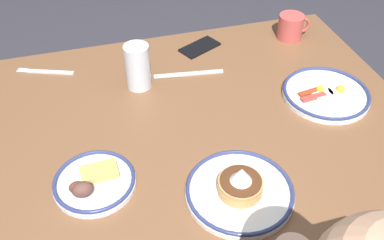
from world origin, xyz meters
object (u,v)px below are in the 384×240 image
object	(u,v)px
plate_far_companion	(94,182)
coffee_mug	(291,26)
drinking_glass	(138,69)
butter_knife	(188,74)
fork_near	(45,72)
plate_center_pancakes	(240,190)
plate_near_main	(326,93)
cell_phone	(200,47)

from	to	relation	value
plate_far_companion	coffee_mug	bearing A→B (deg)	-146.38
drinking_glass	butter_knife	size ratio (longest dim) A/B	0.63
plate_far_companion	fork_near	world-z (taller)	plate_far_companion
coffee_mug	fork_near	size ratio (longest dim) A/B	0.66
drinking_glass	butter_knife	xyz separation A→B (m)	(-0.17, -0.01, -0.06)
plate_center_pancakes	plate_near_main	bearing A→B (deg)	-143.89
drinking_glass	coffee_mug	bearing A→B (deg)	-166.70
fork_near	coffee_mug	bearing A→B (deg)	178.81
plate_far_companion	drinking_glass	world-z (taller)	drinking_glass
plate_near_main	drinking_glass	xyz separation A→B (m)	(0.54, -0.22, 0.05)
plate_far_companion	cell_phone	bearing A→B (deg)	-129.03
drinking_glass	cell_phone	xyz separation A→B (m)	(-0.25, -0.16, -0.06)
fork_near	plate_near_main	bearing A→B (deg)	155.83
drinking_glass	plate_center_pancakes	bearing A→B (deg)	106.75
coffee_mug	butter_knife	distance (m)	0.44
butter_knife	coffee_mug	bearing A→B (deg)	-163.59
butter_knife	plate_near_main	bearing A→B (deg)	148.61
plate_center_pancakes	butter_knife	xyz separation A→B (m)	(-0.02, -0.52, -0.02)
plate_far_companion	coffee_mug	xyz separation A→B (m)	(-0.78, -0.52, 0.03)
plate_near_main	plate_far_companion	xyz separation A→B (m)	(0.73, 0.16, 0.00)
plate_near_main	fork_near	world-z (taller)	plate_near_main
cell_phone	plate_far_companion	bearing A→B (deg)	24.93
plate_far_companion	coffee_mug	size ratio (longest dim) A/B	1.68
fork_near	plate_center_pancakes	bearing A→B (deg)	123.66
plate_near_main	cell_phone	distance (m)	0.48
plate_center_pancakes	butter_knife	world-z (taller)	plate_center_pancakes
drinking_glass	fork_near	bearing A→B (deg)	-28.73
plate_near_main	cell_phone	size ratio (longest dim) A/B	1.85
plate_center_pancakes	fork_near	world-z (taller)	plate_center_pancakes
coffee_mug	butter_knife	world-z (taller)	coffee_mug
coffee_mug	plate_near_main	bearing A→B (deg)	82.42
plate_near_main	coffee_mug	distance (m)	0.36
plate_center_pancakes	plate_far_companion	bearing A→B (deg)	-20.35
plate_far_companion	fork_near	xyz separation A→B (m)	(0.10, -0.54, -0.01)
cell_phone	butter_knife	distance (m)	0.17
plate_near_main	plate_center_pancakes	world-z (taller)	plate_center_pancakes
plate_center_pancakes	drinking_glass	world-z (taller)	drinking_glass
plate_near_main	fork_near	bearing A→B (deg)	-24.17
plate_center_pancakes	cell_phone	bearing A→B (deg)	-98.43
plate_center_pancakes	plate_far_companion	size ratio (longest dim) A/B	1.29
coffee_mug	plate_center_pancakes	bearing A→B (deg)	55.56
coffee_mug	cell_phone	world-z (taller)	coffee_mug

